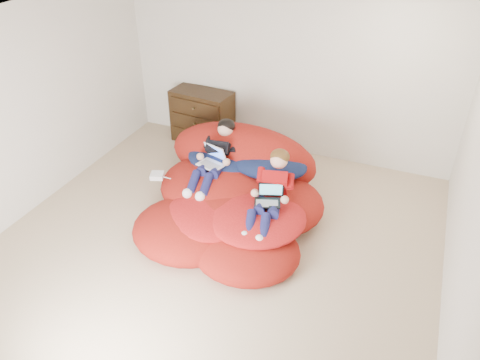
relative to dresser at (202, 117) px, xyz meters
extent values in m
cube|color=tan|center=(1.28, -2.25, -0.55)|extent=(5.10, 5.10, 0.25)
cube|color=beige|center=(1.28, 0.26, 0.82)|extent=(5.10, 0.02, 2.50)
cube|color=beige|center=(1.28, -4.76, 0.82)|extent=(5.10, 0.02, 2.50)
cube|color=beige|center=(-1.23, -2.25, 0.82)|extent=(0.02, 5.10, 2.50)
cube|color=beige|center=(3.79, -2.25, 0.82)|extent=(0.02, 5.10, 2.50)
cube|color=silver|center=(1.28, -2.25, 2.08)|extent=(5.10, 5.10, 0.02)
cube|color=black|center=(0.00, 0.01, 0.00)|extent=(0.99, 0.56, 0.85)
cube|color=black|center=(0.00, -0.24, -0.26)|extent=(0.85, 0.10, 0.20)
cylinder|color=#4C3F26|center=(0.00, -0.26, -0.26)|extent=(0.04, 0.06, 0.03)
cube|color=black|center=(0.00, -0.24, 0.00)|extent=(0.85, 0.10, 0.20)
cylinder|color=#4C3F26|center=(0.00, -0.26, 0.00)|extent=(0.04, 0.06, 0.03)
cube|color=black|center=(0.00, -0.24, 0.26)|extent=(0.85, 0.10, 0.20)
cylinder|color=#4C3F26|center=(0.00, -0.26, 0.26)|extent=(0.04, 0.06, 0.03)
ellipsoid|color=#9D1911|center=(0.98, -1.44, -0.21)|extent=(1.63, 1.46, 0.59)
ellipsoid|color=#9D1911|center=(1.72, -1.51, -0.23)|extent=(1.29, 1.25, 0.47)
ellipsoid|color=#9D1911|center=(1.36, -1.93, -0.25)|extent=(1.50, 1.20, 0.48)
ellipsoid|color=#9D1911|center=(0.94, -2.31, -0.29)|extent=(1.34, 1.23, 0.45)
ellipsoid|color=#9D1911|center=(1.71, -2.37, -0.30)|extent=(1.23, 1.12, 0.40)
ellipsoid|color=#9D1911|center=(1.06, -0.89, -0.03)|extent=(2.09, 0.92, 0.92)
ellipsoid|color=#131F46|center=(0.90, -1.12, 0.05)|extent=(1.03, 0.84, 0.26)
ellipsoid|color=#131F46|center=(1.50, -1.12, 0.09)|extent=(1.04, 0.73, 0.25)
ellipsoid|color=red|center=(1.69, -2.01, -0.09)|extent=(1.16, 1.16, 0.21)
ellipsoid|color=red|center=(1.15, -2.15, -0.13)|extent=(1.09, 0.98, 0.20)
ellipsoid|color=white|center=(0.66, -0.74, 0.19)|extent=(0.41, 0.26, 0.26)
cube|color=black|center=(0.87, -1.20, 0.20)|extent=(0.35, 0.47, 0.40)
sphere|color=tan|center=(0.87, -1.03, 0.43)|extent=(0.21, 0.21, 0.21)
ellipsoid|color=black|center=(0.87, -1.01, 0.47)|extent=(0.23, 0.22, 0.18)
cylinder|color=#151743|center=(0.79, -1.53, 0.08)|extent=(0.18, 0.36, 0.19)
cylinder|color=#151743|center=(0.79, -1.83, 0.05)|extent=(0.16, 0.34, 0.22)
sphere|color=white|center=(0.79, -2.00, -0.01)|extent=(0.12, 0.12, 0.12)
cylinder|color=#151743|center=(0.96, -1.53, 0.08)|extent=(0.18, 0.36, 0.19)
cylinder|color=#151743|center=(0.96, -1.83, 0.05)|extent=(0.16, 0.34, 0.22)
sphere|color=white|center=(0.96, -2.00, -0.01)|extent=(0.12, 0.12, 0.12)
cube|color=#A60E10|center=(1.79, -1.68, 0.18)|extent=(0.37, 0.42, 0.45)
sphere|color=tan|center=(1.79, -1.56, 0.45)|extent=(0.21, 0.21, 0.21)
ellipsoid|color=#4C3114|center=(1.79, -1.53, 0.48)|extent=(0.23, 0.22, 0.18)
cylinder|color=#151743|center=(1.70, -1.95, 0.02)|extent=(0.21, 0.36, 0.19)
cylinder|color=#151743|center=(1.70, -2.24, -0.01)|extent=(0.18, 0.34, 0.22)
sphere|color=white|center=(1.70, -2.41, -0.07)|extent=(0.12, 0.12, 0.12)
cylinder|color=#151743|center=(1.87, -1.95, 0.02)|extent=(0.21, 0.36, 0.19)
cylinder|color=#151743|center=(1.87, -2.24, -0.01)|extent=(0.18, 0.34, 0.22)
sphere|color=white|center=(1.87, -2.41, -0.07)|extent=(0.12, 0.12, 0.12)
cube|color=silver|center=(0.87, -1.51, 0.15)|extent=(0.37, 0.30, 0.01)
cube|color=gray|center=(0.87, -1.52, 0.16)|extent=(0.29, 0.19, 0.00)
cube|color=silver|center=(0.87, -1.36, 0.26)|extent=(0.33, 0.17, 0.21)
cube|color=#416CE0|center=(0.87, -1.37, 0.26)|extent=(0.29, 0.14, 0.17)
cube|color=black|center=(1.79, -1.93, 0.08)|extent=(0.35, 0.29, 0.01)
cube|color=gray|center=(1.79, -1.94, 0.09)|extent=(0.27, 0.19, 0.00)
cube|color=black|center=(1.79, -1.81, 0.19)|extent=(0.29, 0.15, 0.20)
cube|color=teal|center=(1.79, -1.82, 0.19)|extent=(0.26, 0.12, 0.17)
cube|color=silver|center=(0.24, -1.79, -0.01)|extent=(0.21, 0.21, 0.06)
camera|label=1|loc=(3.16, -6.06, 3.20)|focal=35.00mm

